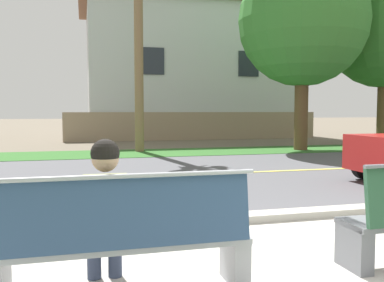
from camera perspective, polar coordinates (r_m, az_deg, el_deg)
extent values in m
plane|color=#665B4C|center=(11.00, -4.96, -3.56)|extent=(140.00, 140.00, 0.00)
cube|color=#B7B2A8|center=(3.91, 14.90, -17.96)|extent=(44.00, 3.60, 0.01)
cube|color=#ADA89E|center=(5.59, 4.88, -10.53)|extent=(44.00, 0.30, 0.11)
cube|color=#515156|center=(9.53, -3.46, -4.71)|extent=(52.00, 8.00, 0.01)
cube|color=#E0CC4C|center=(9.53, -3.46, -4.68)|extent=(48.00, 0.14, 0.01)
cube|color=#2D6026|center=(14.59, -7.35, -1.65)|extent=(48.00, 2.80, 0.02)
cube|color=#9EA0A8|center=(3.71, 5.82, -15.47)|extent=(0.14, 0.40, 0.45)
cube|color=#9EA0A8|center=(3.45, -9.24, -13.53)|extent=(2.00, 0.44, 0.05)
cube|color=navy|center=(3.18, -8.97, -9.69)|extent=(1.92, 0.12, 0.52)
cylinder|color=#9EA0A8|center=(3.12, -9.01, -4.73)|extent=(2.00, 0.04, 0.04)
cube|color=slate|center=(4.24, 21.13, -13.21)|extent=(0.14, 0.40, 0.45)
cylinder|color=#333D56|center=(3.60, -13.17, -11.43)|extent=(0.15, 0.42, 0.15)
cylinder|color=#333D56|center=(3.60, -10.25, -11.36)|extent=(0.15, 0.42, 0.15)
cylinder|color=#333D56|center=(3.86, -13.17, -14.90)|extent=(0.12, 0.12, 0.43)
cube|color=black|center=(4.00, -13.15, -16.97)|extent=(0.09, 0.24, 0.07)
cylinder|color=#333D56|center=(3.87, -10.41, -14.82)|extent=(0.12, 0.12, 0.43)
cube|color=black|center=(4.01, -10.46, -16.89)|extent=(0.09, 0.24, 0.07)
cube|color=#6B7047|center=(3.36, -11.60, -8.97)|extent=(0.34, 0.20, 0.52)
cylinder|color=#6B7047|center=(3.38, -15.31, -8.64)|extent=(0.09, 0.09, 0.46)
cylinder|color=#6B7047|center=(3.40, -7.96, -8.46)|extent=(0.09, 0.09, 0.46)
sphere|color=tan|center=(3.31, -11.70, -2.34)|extent=(0.21, 0.21, 0.21)
sphere|color=black|center=(3.30, -11.71, -1.65)|extent=(0.22, 0.22, 0.22)
cylinder|color=black|center=(9.72, 22.52, -2.97)|extent=(0.64, 0.18, 0.64)
cylinder|color=brown|center=(16.15, 14.60, 4.03)|extent=(0.50, 0.50, 2.96)
sphere|color=#33752D|center=(16.48, 14.82, 15.42)|extent=(4.73, 4.73, 4.73)
cylinder|color=brown|center=(18.83, 24.56, 3.84)|extent=(0.50, 0.50, 2.99)
cylinder|color=brown|center=(15.34, -7.26, 13.20)|extent=(0.32, 0.32, 7.79)
cube|color=gray|center=(21.25, 0.63, 2.06)|extent=(13.00, 0.36, 1.40)
cube|color=#B7BCC1|center=(24.50, -0.70, 8.97)|extent=(11.09, 6.40, 7.07)
cube|color=brown|center=(25.11, -0.71, 17.73)|extent=(11.97, 6.91, 0.60)
cube|color=#232833|center=(20.88, -5.31, 10.77)|extent=(1.10, 0.06, 1.30)
cube|color=#232833|center=(22.23, 7.70, 10.35)|extent=(1.10, 0.06, 1.30)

